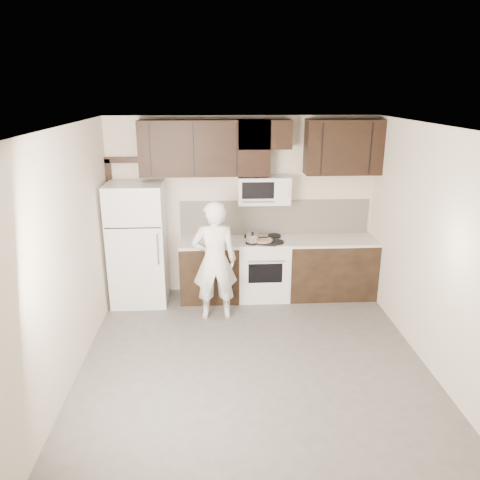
{
  "coord_description": "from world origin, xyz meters",
  "views": [
    {
      "loc": [
        -0.42,
        -4.66,
        3.07
      ],
      "look_at": [
        -0.11,
        0.9,
        1.26
      ],
      "focal_mm": 35.0,
      "sensor_mm": 36.0,
      "label": 1
    }
  ],
  "objects": [
    {
      "name": "upper_cabinets",
      "position": [
        0.21,
        2.08,
        2.28
      ],
      "size": [
        3.48,
        0.35,
        0.78
      ],
      "color": "black",
      "rests_on": "back_wall"
    },
    {
      "name": "person",
      "position": [
        -0.44,
        1.28,
        0.84
      ],
      "size": [
        0.63,
        0.43,
        1.68
      ],
      "primitive_type": "imported",
      "rotation": [
        0.0,
        0.0,
        3.19
      ],
      "color": "silver",
      "rests_on": "floor"
    },
    {
      "name": "counter_run",
      "position": [
        0.6,
        1.94,
        0.46
      ],
      "size": [
        2.95,
        0.64,
        0.91
      ],
      "color": "black",
      "rests_on": "floor"
    },
    {
      "name": "baking_tray",
      "position": [
        0.27,
        1.84,
        0.92
      ],
      "size": [
        0.51,
        0.44,
        0.02
      ],
      "primitive_type": "cube",
      "rotation": [
        0.0,
        0.0,
        -0.28
      ],
      "color": "black",
      "rests_on": "counter_run"
    },
    {
      "name": "backsplash",
      "position": [
        0.5,
        2.24,
        1.18
      ],
      "size": [
        2.9,
        0.02,
        0.54
      ],
      "primitive_type": "cube",
      "color": "beige",
      "rests_on": "counter_run"
    },
    {
      "name": "ceiling",
      "position": [
        0.0,
        0.0,
        2.7
      ],
      "size": [
        4.5,
        4.5,
        0.0
      ],
      "primitive_type": "plane",
      "rotation": [
        3.14,
        0.0,
        0.0
      ],
      "color": "white",
      "rests_on": "back_wall"
    },
    {
      "name": "stove",
      "position": [
        0.3,
        1.94,
        0.46
      ],
      "size": [
        0.76,
        0.66,
        0.94
      ],
      "color": "silver",
      "rests_on": "floor"
    },
    {
      "name": "refrigerator",
      "position": [
        -1.55,
        1.89,
        0.9
      ],
      "size": [
        0.8,
        0.76,
        1.8
      ],
      "color": "silver",
      "rests_on": "floor"
    },
    {
      "name": "floor",
      "position": [
        0.0,
        0.0,
        0.0
      ],
      "size": [
        4.5,
        4.5,
        0.0
      ],
      "primitive_type": "plane",
      "color": "#524F4D",
      "rests_on": "ground"
    },
    {
      "name": "door_trim",
      "position": [
        -1.92,
        2.21,
        1.25
      ],
      "size": [
        0.5,
        0.08,
        2.12
      ],
      "color": "black",
      "rests_on": "floor"
    },
    {
      "name": "microwave",
      "position": [
        0.3,
        2.06,
        1.65
      ],
      "size": [
        0.76,
        0.42,
        0.4
      ],
      "color": "silver",
      "rests_on": "upper_cabinets"
    },
    {
      "name": "back_wall",
      "position": [
        0.0,
        2.25,
        1.35
      ],
      "size": [
        4.0,
        0.0,
        4.0
      ],
      "primitive_type": "plane",
      "rotation": [
        1.57,
        0.0,
        0.0
      ],
      "color": "beige",
      "rests_on": "ground"
    },
    {
      "name": "saucepan",
      "position": [
        0.12,
        1.79,
        0.98
      ],
      "size": [
        0.32,
        0.19,
        0.18
      ],
      "color": "silver",
      "rests_on": "stove"
    },
    {
      "name": "pizza",
      "position": [
        0.27,
        1.84,
        0.94
      ],
      "size": [
        0.37,
        0.37,
        0.02
      ],
      "primitive_type": "cylinder",
      "rotation": [
        0.0,
        0.0,
        -0.28
      ],
      "color": "#D6B590",
      "rests_on": "baking_tray"
    }
  ]
}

